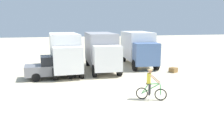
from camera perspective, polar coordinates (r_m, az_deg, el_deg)
name	(u,v)px	position (r m, az deg, el deg)	size (l,w,h in m)	color
ground_plane	(118,104)	(12.49, 1.55, -8.38)	(120.00, 120.00, 0.00)	beige
box_truck_white_box	(65,51)	(20.43, -11.68, 4.69)	(2.58, 6.82, 3.35)	white
box_truck_grey_hauler	(101,50)	(20.93, -2.67, 5.09)	(2.60, 6.83, 3.35)	#9E9EA3
box_truck_avon_van	(138,47)	(23.47, 6.52, 5.75)	(2.98, 6.94, 3.35)	white
sedan_parked	(54,67)	(18.50, -14.31, 0.74)	(4.30, 2.01, 1.76)	slate
cyclist_orange_shirt	(150,85)	(13.05, 9.53, -3.76)	(1.57, 0.88, 1.82)	black
supply_crate	(173,70)	(20.81, 14.99, 0.02)	(0.59, 0.57, 0.42)	olive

